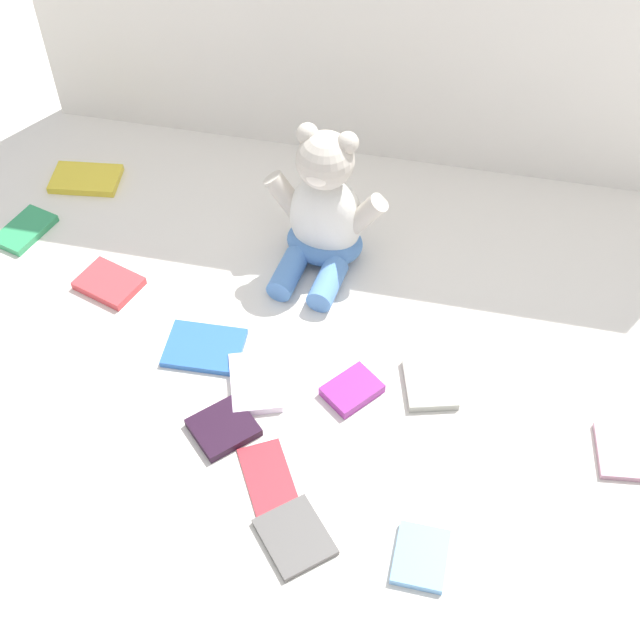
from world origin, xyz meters
The scene contains 14 objects.
ground_plane centered at (0.00, 0.00, 0.00)m, with size 3.20×3.20×0.00m, color silver.
teddy_bear centered at (-0.07, 0.15, 0.11)m, with size 0.24×0.22×0.29m.
book_case_0 centered at (0.05, -0.16, 0.01)m, with size 0.07×0.09×0.02m, color #922A8A.
book_case_1 centered at (0.17, -0.12, 0.01)m, with size 0.08×0.10×0.01m, color #A09F94.
book_case_2 centered at (0.20, -0.43, 0.01)m, with size 0.08×0.10×0.01m, color #72ACE3.
book_case_3 centered at (-0.14, -0.28, 0.01)m, with size 0.09×0.10×0.02m, color black.
book_case_4 centered at (-0.65, 0.08, 0.01)m, with size 0.07×0.12×0.01m, color #33995E.
book_case_5 centered at (-0.60, 0.25, 0.01)m, with size 0.09×0.14×0.01m, color yellow.
book_case_6 centered at (0.02, -0.44, 0.01)m, with size 0.09×0.11×0.01m, color #5B5855.
book_case_7 centered at (0.50, -0.19, 0.01)m, with size 0.10×0.10×0.01m, color #AC798E.
book_case_8 centered at (-0.22, -0.13, 0.01)m, with size 0.10×0.13×0.01m, color blue.
book_case_9 centered at (-0.44, -0.02, 0.01)m, with size 0.08×0.11×0.02m, color #D13C42.
book_case_10 centered at (-0.05, -0.35, 0.00)m, with size 0.07×0.13×0.01m, color red.
book_case_11 centered at (-0.11, -0.18, 0.01)m, with size 0.08×0.12×0.02m, color white.
Camera 1 is at (0.18, -1.00, 1.17)m, focal length 48.02 mm.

